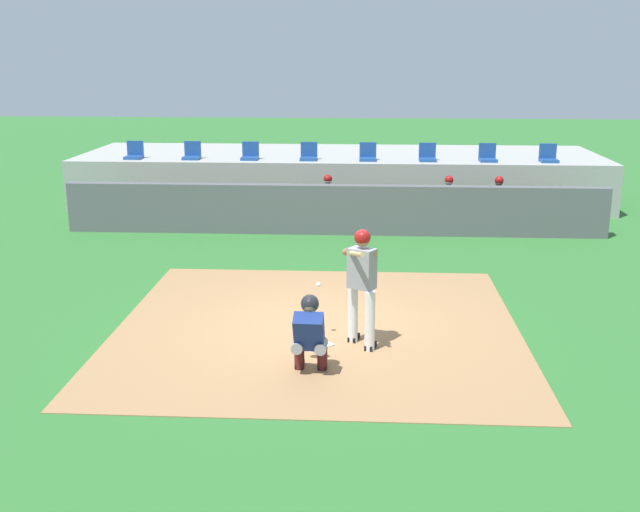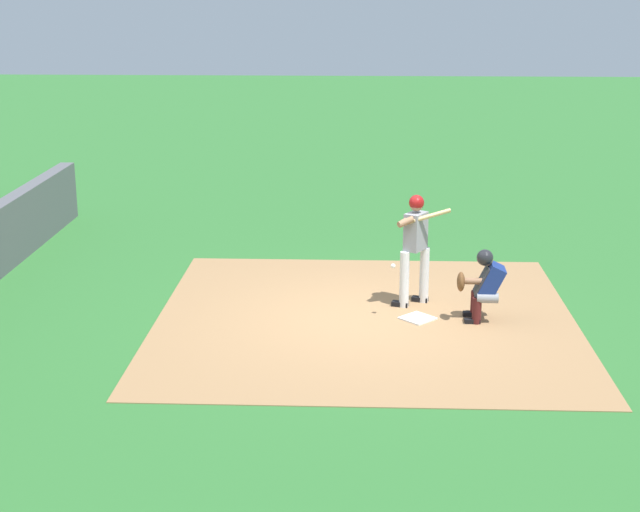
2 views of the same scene
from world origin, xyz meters
name	(u,v)px [view 2 (image 2 of 2)]	position (x,y,z in m)	size (l,w,h in m)	color
ground_plane	(365,319)	(0.00, 0.00, 0.00)	(80.00, 80.00, 0.00)	#2D6B2D
dirt_infield	(365,319)	(0.00, 0.00, 0.01)	(6.40, 6.40, 0.01)	#9E754C
home_plate	(418,318)	(0.00, -0.80, 0.02)	(0.44, 0.44, 0.02)	white
batter_at_plate	(415,243)	(0.69, -0.77, 1.04)	(0.55, 0.91, 1.80)	silver
catcher_crouched	(483,283)	(0.00, -1.77, 0.61)	(0.49, 1.74, 1.13)	gray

